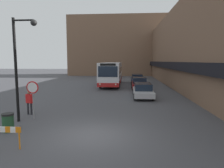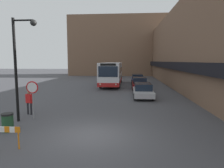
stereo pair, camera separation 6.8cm
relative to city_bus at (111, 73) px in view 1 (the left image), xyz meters
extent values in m
plane|color=#47474C|center=(0.71, -20.27, -1.81)|extent=(160.00, 160.00, 0.00)
cube|color=brown|center=(10.71, 3.73, 3.48)|extent=(5.00, 60.00, 10.57)
cube|color=black|center=(7.96, 3.73, 1.24)|extent=(0.50, 60.00, 0.90)
cube|color=brown|center=(0.71, 22.45, 5.51)|extent=(26.00, 8.00, 14.63)
cube|color=silver|center=(0.00, 0.01, 0.09)|extent=(2.69, 11.05, 2.93)
cube|color=red|center=(0.00, 0.01, -1.12)|extent=(2.71, 11.07, 0.51)
cube|color=#192333|center=(0.00, 0.01, 0.50)|extent=(2.72, 10.17, 0.81)
cube|color=#192333|center=(0.00, -5.53, 0.53)|extent=(2.37, 0.03, 1.32)
cube|color=black|center=(0.00, -5.53, 1.37)|extent=(1.89, 0.03, 0.28)
sphere|color=#F2EAC6|center=(-0.97, -5.54, -1.03)|extent=(0.20, 0.20, 0.20)
sphere|color=#F2EAC6|center=(0.97, -5.54, -1.03)|extent=(0.20, 0.20, 0.20)
cylinder|color=black|center=(-1.23, -3.42, -1.30)|extent=(0.28, 1.01, 1.01)
cylinder|color=black|center=(1.23, -3.42, -1.30)|extent=(0.28, 1.01, 1.01)
cylinder|color=black|center=(-1.23, 3.43, -1.30)|extent=(0.28, 1.01, 1.01)
cylinder|color=black|center=(1.23, 3.43, -1.30)|extent=(0.28, 1.01, 1.01)
cube|color=#B7B7BC|center=(3.91, -9.75, -1.29)|extent=(1.85, 4.69, 0.51)
cube|color=#192333|center=(3.91, -9.63, -0.72)|extent=(1.63, 2.58, 0.63)
cylinder|color=black|center=(4.76, -11.21, -1.47)|extent=(0.20, 0.67, 0.67)
cylinder|color=black|center=(3.07, -11.21, -1.47)|extent=(0.20, 0.67, 0.67)
cylinder|color=black|center=(4.76, -8.30, -1.47)|extent=(0.20, 0.67, 0.67)
cylinder|color=black|center=(3.07, -8.30, -1.47)|extent=(0.20, 0.67, 0.67)
cube|color=maroon|center=(3.91, -3.93, -1.25)|extent=(1.89, 4.40, 0.57)
cube|color=#192333|center=(3.91, -3.82, -0.62)|extent=(1.66, 2.42, 0.69)
cylinder|color=black|center=(4.78, -5.29, -1.47)|extent=(0.20, 0.67, 0.67)
cylinder|color=black|center=(3.05, -5.29, -1.47)|extent=(0.20, 0.67, 0.67)
cylinder|color=black|center=(4.78, -2.57, -1.47)|extent=(0.20, 0.67, 0.67)
cylinder|color=black|center=(3.05, -2.57, -1.47)|extent=(0.20, 0.67, 0.67)
cube|color=navy|center=(3.91, 2.20, -1.26)|extent=(1.82, 4.63, 0.58)
cube|color=#192333|center=(3.91, 2.31, -0.63)|extent=(1.61, 2.55, 0.68)
cylinder|color=black|center=(4.74, 0.76, -1.49)|extent=(0.20, 0.64, 0.64)
cylinder|color=black|center=(3.08, 0.76, -1.49)|extent=(0.20, 0.64, 0.64)
cylinder|color=black|center=(4.74, 3.63, -1.49)|extent=(0.20, 0.64, 0.64)
cylinder|color=black|center=(3.08, 3.63, -1.49)|extent=(0.20, 0.64, 0.64)
cylinder|color=gray|center=(-3.47, -17.81, -0.62)|extent=(0.07, 0.07, 2.38)
cylinder|color=red|center=(-3.47, -17.83, 0.19)|extent=(0.76, 0.03, 0.76)
cylinder|color=white|center=(-3.47, -17.85, 0.19)|extent=(0.62, 0.01, 0.62)
cylinder|color=black|center=(-4.17, -18.35, 1.23)|extent=(0.16, 0.16, 6.07)
cylinder|color=black|center=(-3.57, -18.35, 4.11)|extent=(1.20, 0.10, 0.10)
sphere|color=black|center=(-2.97, -18.35, 3.96)|extent=(0.36, 0.36, 0.36)
cylinder|color=#232328|center=(-4.37, -16.78, -1.41)|extent=(0.12, 0.12, 0.80)
cylinder|color=#232328|center=(-4.10, -16.86, -1.41)|extent=(0.12, 0.12, 0.80)
cube|color=red|center=(-4.24, -16.82, -0.71)|extent=(0.47, 0.32, 0.60)
sphere|color=#9E7556|center=(-4.24, -16.82, -0.30)|extent=(0.22, 0.22, 0.22)
cylinder|color=red|center=(-4.44, -16.76, -0.74)|extent=(0.09, 0.09, 0.57)
cylinder|color=red|center=(-4.03, -16.88, -0.74)|extent=(0.09, 0.09, 0.57)
cylinder|color=#234C2D|center=(-3.75, -20.07, -1.38)|extent=(0.56, 0.56, 0.85)
cylinder|color=black|center=(-3.75, -20.07, -0.91)|extent=(0.59, 0.59, 0.10)
cylinder|color=orange|center=(-2.06, -22.03, -1.46)|extent=(0.06, 0.06, 0.70)
cube|color=white|center=(-2.74, -22.03, -0.99)|extent=(0.22, 0.04, 0.24)
cube|color=orange|center=(-2.52, -22.03, -0.99)|extent=(0.22, 0.04, 0.24)
cube|color=white|center=(-2.30, -22.03, -0.99)|extent=(0.22, 0.04, 0.24)
cube|color=orange|center=(-2.08, -22.03, -0.99)|extent=(0.22, 0.04, 0.24)
camera|label=1|loc=(2.33, -29.58, 1.81)|focal=32.00mm
camera|label=2|loc=(2.40, -29.58, 1.81)|focal=32.00mm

